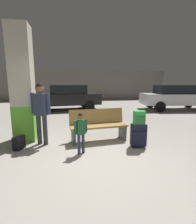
{
  "coord_description": "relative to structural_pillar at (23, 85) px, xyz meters",
  "views": [
    {
      "loc": [
        -0.58,
        -2.99,
        1.62
      ],
      "look_at": [
        0.16,
        1.3,
        0.85
      ],
      "focal_mm": 26.11,
      "sensor_mm": 36.0,
      "label": 1
    }
  ],
  "objects": [
    {
      "name": "backpack_bright",
      "position": [
        2.97,
        -1.11,
        -0.79
      ],
      "size": [
        0.3,
        0.23,
        0.34
      ],
      "color": "green",
      "rests_on": "suitcase"
    },
    {
      "name": "structural_pillar",
      "position": [
        0.0,
        0.0,
        0.0
      ],
      "size": [
        0.57,
        0.57,
        3.15
      ],
      "color": "#66C633",
      "rests_on": "ground_plane"
    },
    {
      "name": "backpack_dark_floor",
      "position": [
        -0.0,
        -0.73,
        -1.4
      ],
      "size": [
        0.28,
        0.32,
        0.34
      ],
      "color": "black",
      "rests_on": "ground_plane"
    },
    {
      "name": "ground_plane",
      "position": [
        1.86,
        2.14,
        -1.61
      ],
      "size": [
        18.0,
        18.0,
        0.1
      ],
      "primitive_type": "cube",
      "color": "gray"
    },
    {
      "name": "suitcase",
      "position": [
        2.97,
        -1.11,
        -1.24
      ],
      "size": [
        0.4,
        0.27,
        0.6
      ],
      "color": "#191E33",
      "rests_on": "ground_plane"
    },
    {
      "name": "child",
      "position": [
        1.5,
        -1.25,
        -0.97
      ],
      "size": [
        0.31,
        0.18,
        0.96
      ],
      "color": "#33384C",
      "rests_on": "ground_plane"
    },
    {
      "name": "garage_back_wall",
      "position": [
        1.86,
        11.0,
        -0.16
      ],
      "size": [
        18.0,
        0.12,
        2.8
      ],
      "primitive_type": "cube",
      "color": "gray",
      "rests_on": "ground_plane"
    },
    {
      "name": "parked_car_far",
      "position": [
        1.06,
        5.28,
        -0.76
      ],
      "size": [
        4.26,
        2.13,
        1.51
      ],
      "color": "black",
      "rests_on": "ground_plane"
    },
    {
      "name": "parked_car_side",
      "position": [
        7.67,
        4.2,
        -0.76
      ],
      "size": [
        4.29,
        2.24,
        1.51
      ],
      "color": "silver",
      "rests_on": "ground_plane"
    },
    {
      "name": "bench",
      "position": [
        2.05,
        -0.42,
        -1.12
      ],
      "size": [
        1.65,
        0.69,
        0.89
      ],
      "color": "#9E7A42",
      "rests_on": "ground_plane"
    },
    {
      "name": "adult",
      "position": [
        0.53,
        -0.48,
        -0.56
      ],
      "size": [
        0.51,
        0.31,
        1.63
      ],
      "color": "#38383D",
      "rests_on": "ground_plane"
    }
  ]
}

